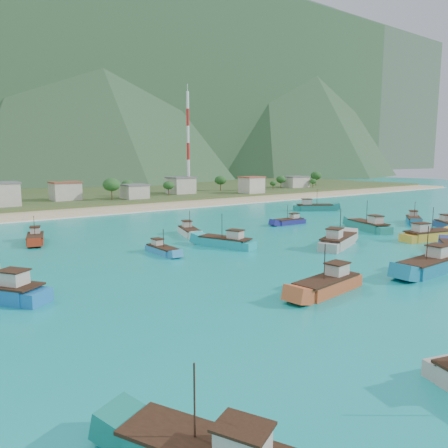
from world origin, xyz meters
TOP-DOWN VIEW (x-y plane):
  - ground at (0.00, 0.00)m, footprint 600.00×600.00m
  - beach at (0.00, 79.00)m, footprint 400.00×18.00m
  - land at (0.00, 140.00)m, footprint 400.00×110.00m
  - surf_line at (0.00, 69.50)m, footprint 400.00×2.50m
  - village at (15.82, 102.28)m, footprint 225.07×29.79m
  - vegetation at (-4.51, 102.60)m, footprint 273.66×26.10m
  - radio_tower at (51.38, 108.00)m, footprint 1.20×1.20m
  - boat_3 at (-14.90, 12.82)m, footprint 2.49×8.22m
  - boat_7 at (27.81, 23.62)m, footprint 9.13×3.08m
  - boat_10 at (9.74, -22.35)m, footprint 12.65×3.94m
  - boat_12 at (35.45, 5.63)m, footprint 7.37×12.87m
  - boat_13 at (-9.46, -19.56)m, footprint 11.61×4.71m
  - boat_14 at (34.55, -9.00)m, footprint 12.66×6.38m
  - boat_15 at (-2.53, 10.45)m, footprint 7.04×11.77m
  - boat_16 at (-1.19, 25.42)m, footprint 5.81×10.30m
  - boat_20 at (54.35, 5.38)m, footprint 10.12×8.41m
  - boat_23 at (54.94, 39.47)m, footprint 12.39×9.86m
  - boat_24 at (14.36, -2.28)m, footprint 13.15×8.11m
  - boat_25 at (-30.02, 36.85)m, footprint 5.46×10.25m

SIDE VIEW (x-z plane):
  - ground at x=0.00m, z-range 0.00..0.00m
  - beach at x=0.00m, z-range -0.60..0.60m
  - land at x=0.00m, z-range -1.20..1.20m
  - surf_line at x=0.00m, z-range -0.04..0.04m
  - boat_3 at x=-14.90m, z-range -1.93..2.91m
  - boat_7 at x=27.81m, z-range -2.09..3.24m
  - boat_25 at x=-30.02m, z-range -2.24..3.57m
  - boat_16 at x=-1.19m, z-range -2.25..3.59m
  - boat_20 at x=54.35m, z-range -2.32..3.74m
  - boat_13 at x=-9.46m, z-range -2.51..4.15m
  - boat_15 at x=-2.53m, z-range -2.52..4.17m
  - boat_14 at x=34.55m, z-range -2.68..4.50m
  - boat_12 at x=35.45m, z-range -2.72..4.58m
  - boat_23 at x=54.94m, z-range -2.73..4.61m
  - boat_10 at x=9.74m, z-range -2.76..4.68m
  - boat_24 at x=14.36m, z-range -2.77..4.71m
  - village at x=15.82m, z-range 1.17..8.32m
  - vegetation at x=-4.51m, z-range 0.88..9.51m
  - radio_tower at x=51.38m, z-range 1.60..44.71m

